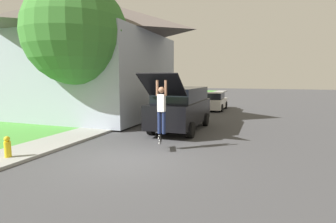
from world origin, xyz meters
The scene contains 10 objects.
ground_plane centered at (0.00, 0.00, 0.00)m, with size 120.00×120.00×0.00m, color #3D3D3F.
lawn centered at (-8.00, 6.00, 0.04)m, with size 10.00×80.00×0.08m.
sidewalk centered at (-3.60, 6.00, 0.05)m, with size 1.80×80.00×0.10m.
house centered at (-7.40, 7.43, 4.16)m, with size 11.19×8.71×7.86m.
lawn_tree_near centered at (-4.77, 3.76, 4.79)m, with size 5.14×5.14×7.29m.
suv_parked centered at (0.31, 5.13, 1.16)m, with size 2.11×5.73×2.78m.
car_down_street centered at (0.27, 14.13, 0.67)m, with size 1.96×4.01×1.41m.
skateboarder centered at (0.77, 1.29, 1.59)m, with size 0.41×0.22×1.91m.
skateboard centered at (0.73, 1.29, 0.40)m, with size 0.31×0.72×0.25m.
fire_hydrant centered at (-3.39, -1.46, 0.43)m, with size 0.20×0.20×0.68m.
Camera 1 is at (4.14, -7.29, 2.59)m, focal length 28.00 mm.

